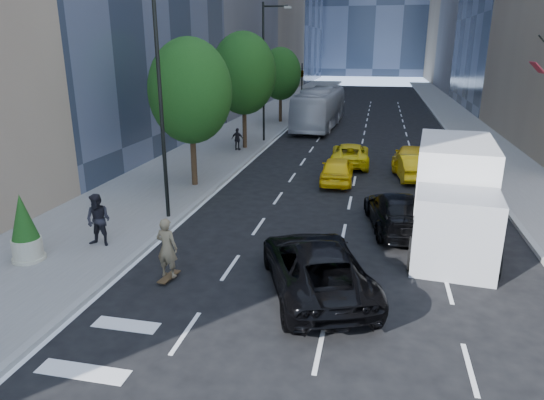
% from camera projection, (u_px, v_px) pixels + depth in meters
% --- Properties ---
extents(ground, '(160.00, 160.00, 0.00)m').
position_uv_depth(ground, '(304.00, 274.00, 15.85)').
color(ground, black).
rests_on(ground, ground).
extents(sidewalk_left, '(6.00, 120.00, 0.15)m').
position_uv_depth(sidewalk_left, '(257.00, 125.00, 45.58)').
color(sidewalk_left, slate).
rests_on(sidewalk_left, ground).
extents(sidewalk_right, '(4.00, 120.00, 0.15)m').
position_uv_depth(sidewalk_right, '(471.00, 132.00, 41.73)').
color(sidewalk_right, slate).
rests_on(sidewalk_right, ground).
extents(lamp_near, '(2.13, 0.22, 10.00)m').
position_uv_depth(lamp_near, '(163.00, 81.00, 19.09)').
color(lamp_near, black).
rests_on(lamp_near, sidewalk_left).
extents(lamp_far, '(2.13, 0.22, 10.00)m').
position_uv_depth(lamp_far, '(266.00, 65.00, 35.85)').
color(lamp_far, black).
rests_on(lamp_far, sidewalk_left).
extents(tree_near, '(4.20, 4.20, 7.46)m').
position_uv_depth(tree_near, '(190.00, 91.00, 24.18)').
color(tree_near, '#312613').
rests_on(tree_near, sidewalk_left).
extents(tree_mid, '(4.50, 4.50, 7.99)m').
position_uv_depth(tree_mid, '(244.00, 74.00, 33.38)').
color(tree_mid, '#312613').
rests_on(tree_mid, sidewalk_left).
extents(tree_far, '(3.90, 3.90, 6.92)m').
position_uv_depth(tree_far, '(281.00, 74.00, 45.70)').
color(tree_far, '#312613').
rests_on(tree_far, sidewalk_left).
extents(traffic_signal, '(2.48, 0.53, 5.20)m').
position_uv_depth(traffic_signal, '(302.00, 74.00, 53.10)').
color(traffic_signal, black).
rests_on(traffic_signal, sidewalk_left).
extents(skateboarder, '(0.77, 0.56, 1.96)m').
position_uv_depth(skateboarder, '(167.00, 252.00, 15.19)').
color(skateboarder, brown).
rests_on(skateboarder, ground).
extents(black_sedan_lincoln, '(4.52, 6.40, 1.62)m').
position_uv_depth(black_sedan_lincoln, '(316.00, 266.00, 14.57)').
color(black_sedan_lincoln, black).
rests_on(black_sedan_lincoln, ground).
extents(black_sedan_mercedes, '(2.96, 5.51, 1.52)m').
position_uv_depth(black_sedan_mercedes, '(397.00, 211.00, 19.56)').
color(black_sedan_mercedes, black).
rests_on(black_sedan_mercedes, ground).
extents(taxi_a, '(1.84, 4.30, 1.45)m').
position_uv_depth(taxi_a, '(337.00, 170.00, 26.32)').
color(taxi_a, yellow).
rests_on(taxi_a, ground).
extents(taxi_b, '(2.08, 4.45, 1.41)m').
position_uv_depth(taxi_b, '(411.00, 166.00, 27.17)').
color(taxi_b, gold).
rests_on(taxi_b, ground).
extents(taxi_c, '(2.50, 5.04, 1.37)m').
position_uv_depth(taxi_c, '(350.00, 154.00, 30.24)').
color(taxi_c, yellow).
rests_on(taxi_c, ground).
extents(taxi_d, '(2.49, 5.10, 1.43)m').
position_uv_depth(taxi_d, '(411.00, 157.00, 29.26)').
color(taxi_d, gold).
rests_on(taxi_d, ground).
extents(city_bus, '(3.49, 12.79, 3.53)m').
position_uv_depth(city_bus, '(320.00, 108.00, 44.06)').
color(city_bus, silver).
rests_on(city_bus, ground).
extents(box_truck, '(3.48, 7.85, 3.64)m').
position_uv_depth(box_truck, '(454.00, 192.00, 18.31)').
color(box_truck, beige).
rests_on(box_truck, ground).
extents(pedestrian_a, '(0.97, 0.76, 1.95)m').
position_uv_depth(pedestrian_a, '(98.00, 220.00, 17.51)').
color(pedestrian_a, black).
rests_on(pedestrian_a, sidewalk_left).
extents(pedestrian_b, '(0.96, 0.52, 1.55)m').
position_uv_depth(pedestrian_b, '(238.00, 139.00, 33.83)').
color(pedestrian_b, black).
rests_on(pedestrian_b, sidewalk_left).
extents(planter_shrub, '(0.98, 0.98, 2.35)m').
position_uv_depth(planter_shrub, '(24.00, 229.00, 16.26)').
color(planter_shrub, '#B4B196').
rests_on(planter_shrub, sidewalk_left).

